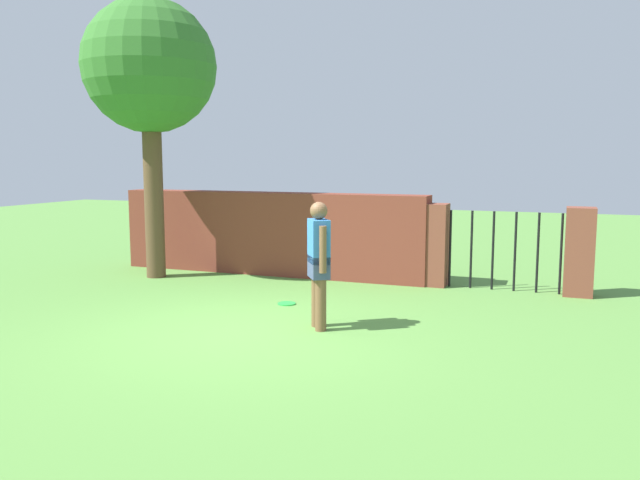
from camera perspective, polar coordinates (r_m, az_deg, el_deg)
The scene contains 6 objects.
ground_plane at distance 8.13m, azimuth -6.23°, elevation -8.12°, with size 40.00×40.00×0.00m, color #568C3D.
brick_wall at distance 11.95m, azimuth -4.49°, elevation 0.60°, with size 5.97×0.50×1.53m, color brown.
tree at distance 12.00m, azimuth -14.99°, elevation 14.53°, with size 2.35×2.35×4.95m.
person at distance 8.04m, azimuth -0.11°, elevation -1.72°, with size 0.38×0.46×1.62m.
fence_gate at distance 10.85m, azimuth 16.13°, elevation -0.71°, with size 2.73×0.44×1.40m.
frisbee_green at distance 9.56m, azimuth -3.00°, elevation -5.70°, with size 0.27×0.27×0.02m, color green.
Camera 1 is at (3.60, -6.97, 2.16)m, focal length 35.80 mm.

